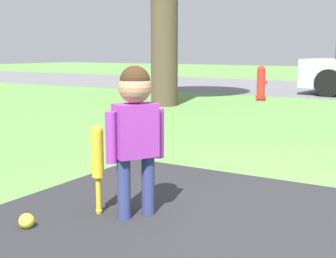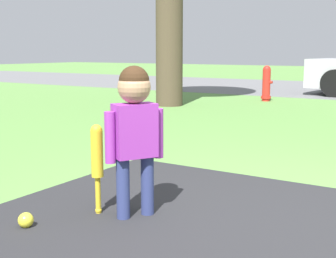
{
  "view_description": "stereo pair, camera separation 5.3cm",
  "coord_description": "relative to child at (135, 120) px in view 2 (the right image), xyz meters",
  "views": [
    {
      "loc": [
        0.67,
        -2.74,
        1.08
      ],
      "look_at": [
        -1.02,
        0.06,
        0.53
      ],
      "focal_mm": 50.0,
      "sensor_mm": 36.0,
      "label": 1
    },
    {
      "loc": [
        0.71,
        -2.71,
        1.08
      ],
      "look_at": [
        -1.02,
        0.06,
        0.53
      ],
      "focal_mm": 50.0,
      "sensor_mm": 36.0,
      "label": 2
    }
  ],
  "objects": [
    {
      "name": "ground_plane",
      "position": [
        1.02,
        0.34,
        -0.64
      ],
      "size": [
        60.0,
        60.0,
        0.0
      ],
      "primitive_type": "plane",
      "color": "#5B8C42"
    },
    {
      "name": "child",
      "position": [
        0.0,
        0.0,
        0.0
      ],
      "size": [
        0.27,
        0.35,
        0.98
      ],
      "rotation": [
        0.0,
        0.0,
        1.04
      ],
      "color": "navy",
      "rests_on": "ground"
    },
    {
      "name": "baseball_bat",
      "position": [
        -0.24,
        -0.09,
        -0.25
      ],
      "size": [
        0.08,
        0.08,
        0.6
      ],
      "color": "yellow",
      "rests_on": "ground"
    },
    {
      "name": "sports_ball",
      "position": [
        -0.46,
        -0.52,
        -0.59
      ],
      "size": [
        0.09,
        0.09,
        0.09
      ],
      "color": "yellow",
      "rests_on": "ground"
    },
    {
      "name": "fire_hydrant",
      "position": [
        -1.8,
        7.24,
        -0.27
      ],
      "size": [
        0.24,
        0.21,
        0.76
      ],
      "color": "red",
      "rests_on": "ground"
    }
  ]
}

